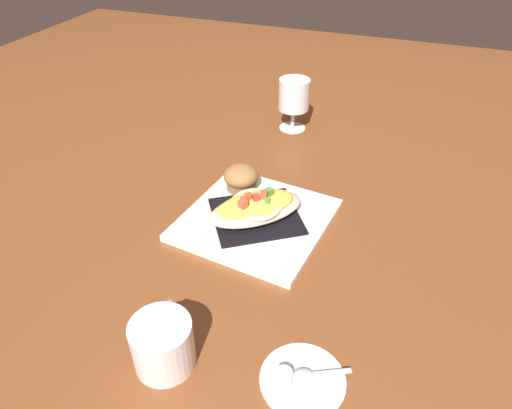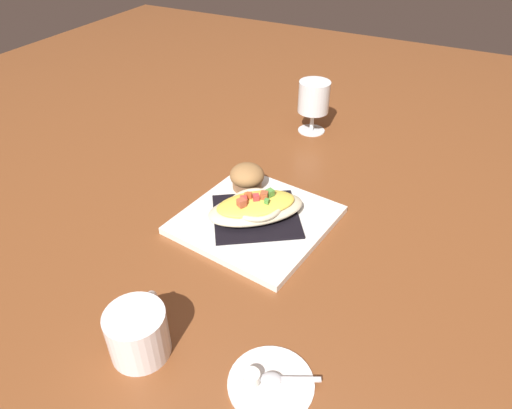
% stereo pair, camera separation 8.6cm
% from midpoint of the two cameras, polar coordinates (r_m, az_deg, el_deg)
% --- Properties ---
extents(ground_plane, '(2.60, 2.60, 0.00)m').
position_cam_midpoint_polar(ground_plane, '(0.89, 2.78, -2.37)').
color(ground_plane, brown).
extents(square_plate, '(0.29, 0.29, 0.01)m').
position_cam_midpoint_polar(square_plate, '(0.88, 2.79, -2.02)').
color(square_plate, white).
rests_on(square_plate, ground_plane).
extents(folded_napkin, '(0.22, 0.22, 0.01)m').
position_cam_midpoint_polar(folded_napkin, '(0.88, 2.81, -1.54)').
color(folded_napkin, black).
rests_on(folded_napkin, square_plate).
extents(gratin_dish, '(0.20, 0.20, 0.05)m').
position_cam_midpoint_polar(gratin_dish, '(0.87, 2.85, -0.39)').
color(gratin_dish, beige).
rests_on(gratin_dish, folded_napkin).
extents(muffin, '(0.07, 0.07, 0.05)m').
position_cam_midpoint_polar(muffin, '(0.95, 1.48, 3.36)').
color(muffin, '#956442').
rests_on(muffin, square_plate).
extents(coffee_mug, '(0.09, 0.11, 0.08)m').
position_cam_midpoint_polar(coffee_mug, '(0.67, -10.79, -15.86)').
color(coffee_mug, white).
rests_on(coffee_mug, ground_plane).
extents(stemmed_glass, '(0.08, 0.08, 0.13)m').
position_cam_midpoint_polar(stemmed_glass, '(1.19, 9.35, 12.73)').
color(stemmed_glass, white).
rests_on(stemmed_glass, ground_plane).
extents(creamer_saucer, '(0.12, 0.12, 0.01)m').
position_cam_midpoint_polar(creamer_saucer, '(0.66, 5.93, -21.46)').
color(creamer_saucer, white).
rests_on(creamer_saucer, ground_plane).
extents(spoon, '(0.08, 0.05, 0.01)m').
position_cam_midpoint_polar(spoon, '(0.65, 6.54, -21.07)').
color(spoon, silver).
rests_on(spoon, creamer_saucer).
extents(creamer_cup_0, '(0.02, 0.02, 0.02)m').
position_cam_midpoint_polar(creamer_cup_0, '(0.64, 3.50, -20.95)').
color(creamer_cup_0, white).
rests_on(creamer_cup_0, creamer_saucer).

